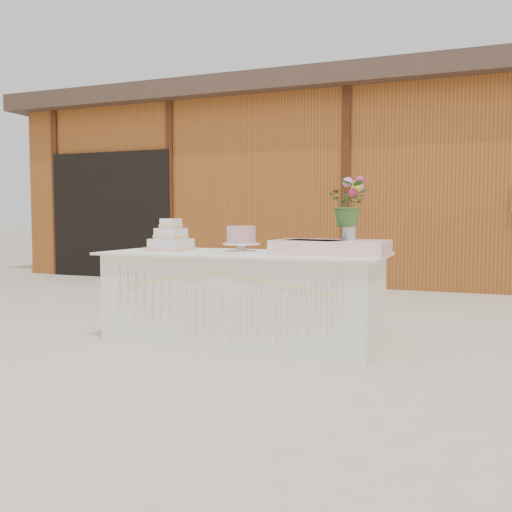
{
  "coord_description": "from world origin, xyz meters",
  "views": [
    {
      "loc": [
        1.87,
        -4.47,
        1.08
      ],
      "look_at": [
        0.0,
        0.3,
        0.72
      ],
      "focal_mm": 40.0,
      "sensor_mm": 36.0,
      "label": 1
    }
  ],
  "objects": [
    {
      "name": "ground",
      "position": [
        0.0,
        0.0,
        0.0
      ],
      "size": [
        80.0,
        80.0,
        0.0
      ],
      "primitive_type": "plane",
      "color": "beige",
      "rests_on": "ground"
    },
    {
      "name": "pink_cake_stand",
      "position": [
        -0.01,
        -0.01,
        0.9
      ],
      "size": [
        0.31,
        0.31,
        0.23
      ],
      "color": "white",
      "rests_on": "cake_table"
    },
    {
      "name": "cake_table",
      "position": [
        0.0,
        -0.0,
        0.39
      ],
      "size": [
        2.4,
        1.0,
        0.77
      ],
      "color": "silver",
      "rests_on": "ground"
    },
    {
      "name": "bouquet",
      "position": [
        0.88,
        0.13,
        1.23
      ],
      "size": [
        0.35,
        0.31,
        0.37
      ],
      "primitive_type": "imported",
      "rotation": [
        0.0,
        0.0,
        -0.06
      ],
      "color": "#365F26",
      "rests_on": "flower_vase"
    },
    {
      "name": "wedding_cake",
      "position": [
        -0.72,
        0.04,
        0.87
      ],
      "size": [
        0.34,
        0.34,
        0.29
      ],
      "rotation": [
        0.0,
        0.0,
        -0.07
      ],
      "color": "silver",
      "rests_on": "cake_table"
    },
    {
      "name": "barn",
      "position": [
        -0.01,
        5.99,
        1.68
      ],
      "size": [
        12.6,
        4.6,
        3.3
      ],
      "color": "brown",
      "rests_on": "ground"
    },
    {
      "name": "flower_vase",
      "position": [
        0.88,
        0.13,
        0.96
      ],
      "size": [
        0.12,
        0.12,
        0.16
      ],
      "primitive_type": "cylinder",
      "color": "silver",
      "rests_on": "satin_runner"
    },
    {
      "name": "satin_runner",
      "position": [
        0.75,
        0.06,
        0.83
      ],
      "size": [
        0.92,
        0.54,
        0.11
      ],
      "primitive_type": "cube",
      "rotation": [
        0.0,
        0.0,
        -0.02
      ],
      "color": "#FFCDCD",
      "rests_on": "cake_table"
    },
    {
      "name": "loose_flowers",
      "position": [
        -1.06,
        0.1,
        0.78
      ],
      "size": [
        0.2,
        0.35,
        0.02
      ],
      "primitive_type": null,
      "rotation": [
        0.0,
        0.0,
        -0.2
      ],
      "color": "pink",
      "rests_on": "cake_table"
    }
  ]
}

